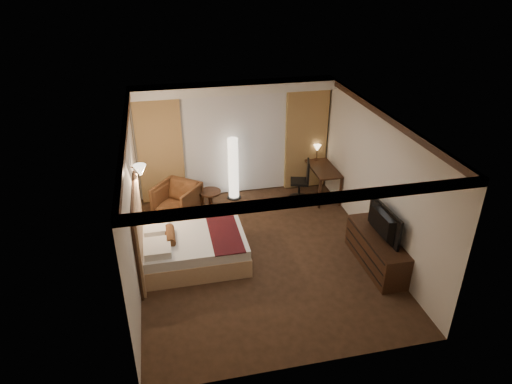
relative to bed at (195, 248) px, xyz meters
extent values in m
cube|color=#302012|center=(1.25, -0.07, -0.28)|extent=(4.50, 5.50, 0.01)
cube|color=white|center=(1.25, -0.07, 2.42)|extent=(4.50, 5.50, 0.01)
cube|color=beige|center=(1.25, 2.68, 1.07)|extent=(4.50, 0.02, 2.70)
cube|color=beige|center=(-1.00, -0.07, 1.07)|extent=(0.02, 5.50, 2.70)
cube|color=beige|center=(3.50, -0.07, 1.07)|extent=(0.02, 5.50, 2.70)
cube|color=white|center=(1.25, 2.43, 2.32)|extent=(4.50, 0.50, 0.20)
cube|color=silver|center=(1.25, 2.60, 0.97)|extent=(2.48, 0.04, 2.45)
cube|color=tan|center=(-0.45, 2.54, 0.97)|extent=(1.00, 0.14, 2.45)
cube|color=tan|center=(2.95, 2.54, 0.97)|extent=(1.00, 0.14, 2.45)
imported|color=#492E15|center=(-0.20, 1.69, 0.15)|extent=(1.14, 1.13, 0.86)
imported|color=black|center=(3.22, -0.86, 0.67)|extent=(0.65, 1.09, 0.14)
camera|label=1|loc=(-0.40, -7.13, 4.87)|focal=32.00mm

